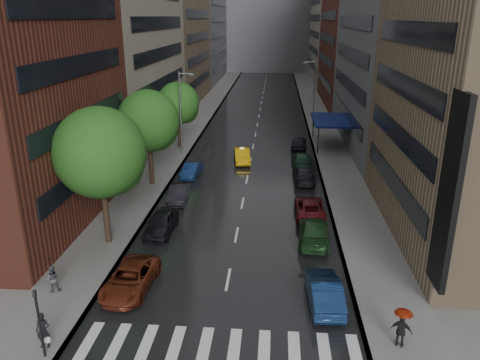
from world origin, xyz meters
TOP-DOWN VIEW (x-y plane):
  - ground at (0.00, 0.00)m, footprint 220.00×220.00m
  - road at (0.00, 50.00)m, footprint 14.00×140.00m
  - sidewalk_left at (-9.00, 50.00)m, footprint 4.00×140.00m
  - sidewalk_right at (9.00, 50.00)m, footprint 4.00×140.00m
  - crosswalk at (0.20, -2.00)m, footprint 13.15×2.80m
  - buildings_left at (-15.00, 58.79)m, footprint 8.00×108.00m
  - buildings_right at (15.00, 56.70)m, footprint 8.05×109.10m
  - building_far at (0.00, 118.00)m, footprint 40.00×14.00m
  - tree_near at (-8.60, 7.98)m, footprint 5.92×5.92m
  - tree_mid at (-8.60, 19.77)m, footprint 5.49×5.49m
  - tree_far at (-8.60, 32.68)m, footprint 4.86×4.86m
  - taxi at (-0.88, 27.60)m, footprint 2.15×4.62m
  - parked_cars_left at (-5.40, 10.54)m, footprint 2.64×24.58m
  - parked_cars_right at (5.40, 17.28)m, footprint 2.47×36.01m
  - ped_bag_walker at (-7.88, -2.75)m, footprint 0.70×0.50m
  - ped_black_umbrella at (-9.59, 1.80)m, footprint 0.96×0.98m
  - ped_red_umbrella at (8.60, -1.46)m, footprint 1.06×0.82m
  - traffic_light at (-7.60, -3.39)m, footprint 0.18×0.15m
  - street_lamp_left at (-7.72, 30.00)m, footprint 1.74×0.22m
  - street_lamp_right at (7.72, 45.00)m, footprint 1.74×0.22m
  - awning at (8.98, 35.00)m, footprint 4.00×8.00m

SIDE VIEW (x-z plane):
  - ground at x=0.00m, z-range 0.00..0.00m
  - road at x=0.00m, z-range 0.00..0.01m
  - crosswalk at x=0.20m, z-range 0.01..0.02m
  - sidewalk_left at x=-9.00m, z-range 0.00..0.15m
  - sidewalk_right at x=9.00m, z-range 0.00..0.15m
  - parked_cars_left at x=-5.40m, z-range -0.05..1.46m
  - parked_cars_right at x=5.40m, z-range -0.05..1.50m
  - taxi at x=-0.88m, z-range 0.00..1.46m
  - ped_bag_walker at x=-7.88m, z-range 0.12..1.89m
  - ped_red_umbrella at x=8.60m, z-range 0.32..2.33m
  - ped_black_umbrella at x=-9.59m, z-range 0.35..2.44m
  - traffic_light at x=-7.60m, z-range 0.50..3.95m
  - awning at x=8.98m, z-range 1.57..4.70m
  - street_lamp_left at x=-7.72m, z-range 0.39..9.39m
  - street_lamp_right at x=7.72m, z-range 0.39..9.39m
  - tree_far at x=-8.60m, z-range 1.42..9.17m
  - tree_mid at x=-8.60m, z-range 1.61..10.37m
  - tree_near at x=-8.60m, z-range 1.74..11.19m
  - buildings_right at x=15.00m, z-range -2.97..33.03m
  - buildings_left at x=-15.00m, z-range -3.01..34.99m
  - building_far at x=0.00m, z-range 0.00..32.00m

